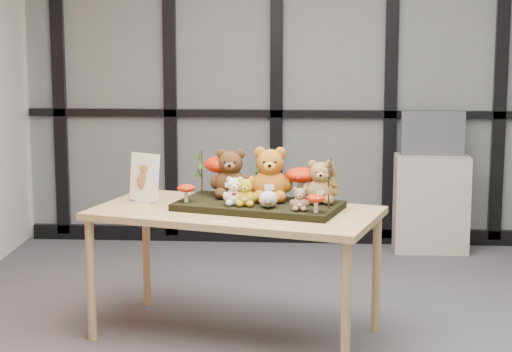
# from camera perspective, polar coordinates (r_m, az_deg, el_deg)

# --- Properties ---
(floor) EXTENTS (5.00, 5.00, 0.00)m
(floor) POSITION_cam_1_polar(r_m,az_deg,el_deg) (5.20, 5.17, -10.68)
(floor) COLOR #4E4E53
(floor) RESTS_ON ground
(room_shell) EXTENTS (5.00, 5.00, 5.00)m
(room_shell) POSITION_cam_1_polar(r_m,az_deg,el_deg) (4.88, 5.48, 8.15)
(room_shell) COLOR beige
(room_shell) RESTS_ON floor
(glass_partition) EXTENTS (4.90, 0.06, 2.78)m
(glass_partition) POSITION_cam_1_polar(r_m,az_deg,el_deg) (7.35, 4.81, 6.67)
(glass_partition) COLOR #2D383F
(glass_partition) RESTS_ON floor
(display_table) EXTENTS (1.74, 1.21, 0.74)m
(display_table) POSITION_cam_1_polar(r_m,az_deg,el_deg) (5.23, -1.29, -2.80)
(display_table) COLOR tan
(display_table) RESTS_ON floor
(diorama_tray) EXTENTS (1.00, 0.70, 0.04)m
(diorama_tray) POSITION_cam_1_polar(r_m,az_deg,el_deg) (5.23, 0.16, -1.85)
(diorama_tray) COLOR black
(diorama_tray) RESTS_ON display_table
(bear_pooh_yellow) EXTENTS (0.31, 0.30, 0.34)m
(bear_pooh_yellow) POSITION_cam_1_polar(r_m,az_deg,el_deg) (5.26, 0.88, 0.31)
(bear_pooh_yellow) COLOR #B16516
(bear_pooh_yellow) RESTS_ON diorama_tray
(bear_brown_medium) EXTENTS (0.29, 0.27, 0.31)m
(bear_brown_medium) POSITION_cam_1_polar(r_m,az_deg,el_deg) (5.36, -1.57, 0.34)
(bear_brown_medium) COLOR #442812
(bear_brown_medium) RESTS_ON diorama_tray
(bear_tan_back) EXTENTS (0.25, 0.24, 0.27)m
(bear_tan_back) POSITION_cam_1_polar(r_m,az_deg,el_deg) (5.20, 3.99, -0.21)
(bear_tan_back) COLOR olive
(bear_tan_back) RESTS_ON diorama_tray
(bear_small_yellow) EXTENTS (0.16, 0.15, 0.17)m
(bear_small_yellow) POSITION_cam_1_polar(r_m,az_deg,el_deg) (5.12, -0.66, -0.89)
(bear_small_yellow) COLOR gold
(bear_small_yellow) RESTS_ON diorama_tray
(bear_white_bow) EXTENTS (0.16, 0.15, 0.18)m
(bear_white_bow) POSITION_cam_1_polar(r_m,az_deg,el_deg) (5.14, -1.31, -0.84)
(bear_white_bow) COLOR white
(bear_white_bow) RESTS_ON diorama_tray
(bear_beige_small) EXTENTS (0.13, 0.12, 0.14)m
(bear_beige_small) POSITION_cam_1_polar(r_m,az_deg,el_deg) (5.01, 2.71, -1.34)
(bear_beige_small) COLOR #946E4D
(bear_beige_small) RESTS_ON diorama_tray
(plush_cream_hedgehog) EXTENTS (0.10, 0.09, 0.10)m
(plush_cream_hedgehog) POSITION_cam_1_polar(r_m,az_deg,el_deg) (5.08, 0.77, -1.37)
(plush_cream_hedgehog) COLOR beige
(plush_cream_hedgehog) RESTS_ON diorama_tray
(mushroom_back_left) EXTENTS (0.23, 0.23, 0.25)m
(mushroom_back_left) POSITION_cam_1_polar(r_m,az_deg,el_deg) (5.45, -2.01, 0.19)
(mushroom_back_left) COLOR #A81905
(mushroom_back_left) RESTS_ON diorama_tray
(mushroom_back_right) EXTENTS (0.19, 0.19, 0.21)m
(mushroom_back_right) POSITION_cam_1_polar(r_m,az_deg,el_deg) (5.27, 2.82, -0.39)
(mushroom_back_right) COLOR #A81905
(mushroom_back_right) RESTS_ON diorama_tray
(mushroom_front_left) EXTENTS (0.10, 0.10, 0.11)m
(mushroom_front_left) POSITION_cam_1_polar(r_m,az_deg,el_deg) (5.25, -4.33, -1.00)
(mushroom_front_left) COLOR #A81905
(mushroom_front_left) RESTS_ON diorama_tray
(mushroom_front_right) EXTENTS (0.10, 0.10, 0.11)m
(mushroom_front_right) POSITION_cam_1_polar(r_m,az_deg,el_deg) (4.96, 3.72, -1.63)
(mushroom_front_right) COLOR #A81905
(mushroom_front_right) RESTS_ON diorama_tray
(sprig_green_far_left) EXTENTS (0.05, 0.05, 0.26)m
(sprig_green_far_left) POSITION_cam_1_polar(r_m,az_deg,el_deg) (5.46, -3.36, 0.23)
(sprig_green_far_left) COLOR #113A0D
(sprig_green_far_left) RESTS_ON diorama_tray
(sprig_green_mid_left) EXTENTS (0.05, 0.05, 0.21)m
(sprig_green_mid_left) POSITION_cam_1_polar(r_m,az_deg,el_deg) (5.45, -1.79, -0.01)
(sprig_green_mid_left) COLOR #113A0D
(sprig_green_mid_left) RESTS_ON diorama_tray
(sprig_dry_far_right) EXTENTS (0.05, 0.05, 0.26)m
(sprig_dry_far_right) POSITION_cam_1_polar(r_m,az_deg,el_deg) (5.18, 4.62, -0.31)
(sprig_dry_far_right) COLOR brown
(sprig_dry_far_right) RESTS_ON diorama_tray
(sprig_dry_mid_right) EXTENTS (0.05, 0.05, 0.22)m
(sprig_dry_mid_right) POSITION_cam_1_polar(r_m,az_deg,el_deg) (5.06, 4.50, -0.79)
(sprig_dry_mid_right) COLOR brown
(sprig_dry_mid_right) RESTS_ON diorama_tray
(sprig_green_centre) EXTENTS (0.05, 0.05, 0.19)m
(sprig_green_centre) POSITION_cam_1_polar(r_m,az_deg,el_deg) (5.40, 0.07, -0.25)
(sprig_green_centre) COLOR #113A0D
(sprig_green_centre) RESTS_ON diorama_tray
(sign_holder) EXTENTS (0.20, 0.13, 0.29)m
(sign_holder) POSITION_cam_1_polar(r_m,az_deg,el_deg) (5.44, -6.88, -0.24)
(sign_holder) COLOR silver
(sign_holder) RESTS_ON display_table
(label_card) EXTENTS (0.09, 0.03, 0.00)m
(label_card) POSITION_cam_1_polar(r_m,az_deg,el_deg) (4.92, -2.10, -2.83)
(label_card) COLOR white
(label_card) RESTS_ON display_table
(cabinet) EXTENTS (0.56, 0.33, 0.75)m
(cabinet) POSITION_cam_1_polar(r_m,az_deg,el_deg) (7.34, 10.71, -1.67)
(cabinet) COLOR #ABA299
(cabinet) RESTS_ON floor
(monitor) EXTENTS (0.49, 0.05, 0.34)m
(monitor) POSITION_cam_1_polar(r_m,az_deg,el_deg) (7.27, 10.83, 2.60)
(monitor) COLOR #4F5257
(monitor) RESTS_ON cabinet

